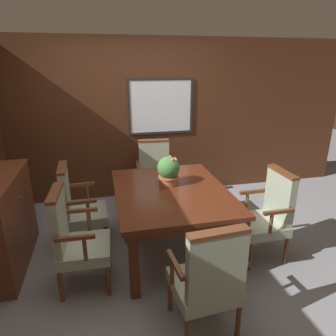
# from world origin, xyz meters

# --- Properties ---
(ground_plane) EXTENTS (14.00, 14.00, 0.00)m
(ground_plane) POSITION_xyz_m (0.00, 0.00, 0.00)
(ground_plane) COLOR gray
(wall_back) EXTENTS (7.20, 0.08, 2.45)m
(wall_back) POSITION_xyz_m (0.00, 1.74, 1.23)
(wall_back) COLOR #4C2816
(wall_back) RESTS_ON ground_plane
(dining_table) EXTENTS (1.22, 1.54, 0.76)m
(dining_table) POSITION_xyz_m (0.17, 0.06, 0.66)
(dining_table) COLOR #562614
(dining_table) RESTS_ON ground_plane
(chair_left_far) EXTENTS (0.51, 0.56, 1.01)m
(chair_left_far) POSITION_xyz_m (-0.86, 0.39, 0.52)
(chair_left_far) COLOR brown
(chair_left_far) RESTS_ON ground_plane
(chair_left_near) EXTENTS (0.51, 0.55, 1.01)m
(chair_left_near) POSITION_xyz_m (-0.85, -0.31, 0.52)
(chair_left_near) COLOR brown
(chair_left_near) RESTS_ON ground_plane
(chair_right_near) EXTENTS (0.50, 0.55, 1.01)m
(chair_right_near) POSITION_xyz_m (1.18, -0.27, 0.52)
(chair_right_near) COLOR brown
(chair_right_near) RESTS_ON ground_plane
(chair_head_far) EXTENTS (0.57, 0.53, 1.01)m
(chair_head_far) POSITION_xyz_m (0.20, 1.23, 0.52)
(chair_head_far) COLOR brown
(chair_head_far) RESTS_ON ground_plane
(chair_head_near) EXTENTS (0.57, 0.52, 1.01)m
(chair_head_near) POSITION_xyz_m (0.18, -1.12, 0.52)
(chair_head_near) COLOR brown
(chair_head_near) RESTS_ON ground_plane
(potted_plant) EXTENTS (0.26, 0.27, 0.34)m
(potted_plant) POSITION_xyz_m (0.18, 0.22, 0.93)
(potted_plant) COLOR #B2603D
(potted_plant) RESTS_ON dining_table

